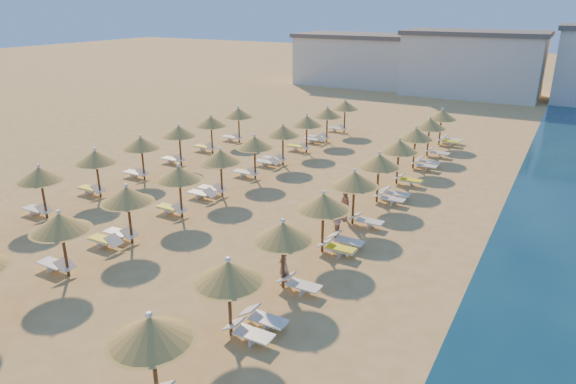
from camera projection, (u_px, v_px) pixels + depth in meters
The scene contains 9 objects.
ground at pixel (234, 243), 23.21m from camera, with size 220.00×220.00×0.00m, color tan.
hotel_blocks at pixel (488, 63), 59.32m from camera, with size 46.62×9.98×8.10m.
parasol_row_east at pixel (354, 180), 24.52m from camera, with size 2.36×36.81×2.83m.
parasol_row_west at pixel (221, 157), 28.14m from camera, with size 2.36×36.81×2.83m.
parasol_row_inland at pixel (141, 144), 30.84m from camera, with size 2.36×23.03×2.83m.
loungers at pixel (254, 197), 27.76m from camera, with size 16.88×35.97×0.66m.
beachgoer_a at pixel (283, 264), 19.61m from camera, with size 0.61×0.40×1.67m, color tan.
beachgoer_c at pixel (345, 205), 25.51m from camera, with size 0.92×0.38×1.57m, color tan.
beachgoer_b at pixel (334, 220), 23.67m from camera, with size 0.81×0.63×1.66m, color tan.
Camera 1 is at (12.38, -17.10, 10.23)m, focal length 32.00 mm.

